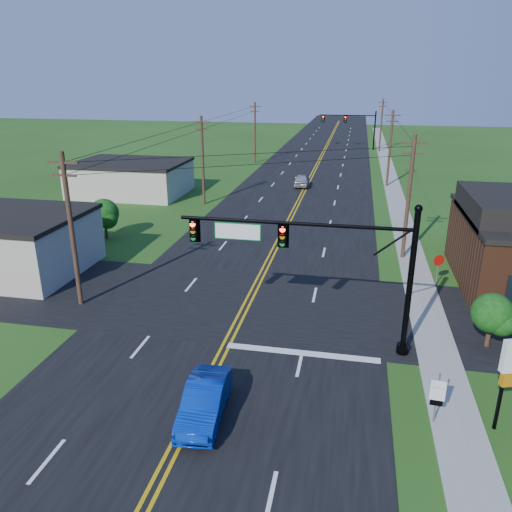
% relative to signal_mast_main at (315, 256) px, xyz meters
% --- Properties ---
extents(ground, '(260.00, 260.00, 0.00)m').
position_rel_signal_mast_main_xyz_m(ground, '(-4.34, -8.00, -4.75)').
color(ground, '#234313').
rests_on(ground, ground).
extents(road_main, '(16.00, 220.00, 0.04)m').
position_rel_signal_mast_main_xyz_m(road_main, '(-4.34, 42.00, -4.73)').
color(road_main, black).
rests_on(road_main, ground).
extents(road_cross, '(70.00, 10.00, 0.04)m').
position_rel_signal_mast_main_xyz_m(road_cross, '(-4.34, 4.00, -4.73)').
color(road_cross, black).
rests_on(road_cross, ground).
extents(sidewalk, '(2.00, 160.00, 0.08)m').
position_rel_signal_mast_main_xyz_m(sidewalk, '(6.16, 32.00, -4.71)').
color(sidewalk, gray).
rests_on(sidewalk, ground).
extents(signal_mast_main, '(11.30, 0.60, 7.48)m').
position_rel_signal_mast_main_xyz_m(signal_mast_main, '(0.00, 0.00, 0.00)').
color(signal_mast_main, black).
rests_on(signal_mast_main, ground).
extents(signal_mast_far, '(10.98, 0.60, 7.48)m').
position_rel_signal_mast_main_xyz_m(signal_mast_far, '(0.10, 72.00, -0.20)').
color(signal_mast_far, black).
rests_on(signal_mast_far, ground).
extents(cream_bldg_near, '(10.20, 8.20, 4.10)m').
position_rel_signal_mast_main_xyz_m(cream_bldg_near, '(-21.34, 6.00, -2.69)').
color(cream_bldg_near, '#BAAD9F').
rests_on(cream_bldg_near, ground).
extents(cream_bldg_far, '(12.20, 9.20, 3.70)m').
position_rel_signal_mast_main_xyz_m(cream_bldg_far, '(-23.34, 30.00, -2.89)').
color(cream_bldg_far, '#BAAD9F').
rests_on(cream_bldg_far, ground).
extents(utility_pole_left_a, '(1.80, 0.28, 9.00)m').
position_rel_signal_mast_main_xyz_m(utility_pole_left_a, '(-13.84, 2.00, -0.03)').
color(utility_pole_left_a, '#342017').
rests_on(utility_pole_left_a, ground).
extents(utility_pole_left_b, '(1.80, 0.28, 9.00)m').
position_rel_signal_mast_main_xyz_m(utility_pole_left_b, '(-13.84, 27.00, -0.03)').
color(utility_pole_left_b, '#342017').
rests_on(utility_pole_left_b, ground).
extents(utility_pole_left_c, '(1.80, 0.28, 9.00)m').
position_rel_signal_mast_main_xyz_m(utility_pole_left_c, '(-13.84, 54.00, -0.03)').
color(utility_pole_left_c, '#342017').
rests_on(utility_pole_left_c, ground).
extents(utility_pole_right_a, '(1.80, 0.28, 9.00)m').
position_rel_signal_mast_main_xyz_m(utility_pole_right_a, '(5.46, 14.00, -0.03)').
color(utility_pole_right_a, '#342017').
rests_on(utility_pole_right_a, ground).
extents(utility_pole_right_b, '(1.80, 0.28, 9.00)m').
position_rel_signal_mast_main_xyz_m(utility_pole_right_b, '(5.46, 40.00, -0.03)').
color(utility_pole_right_b, '#342017').
rests_on(utility_pole_right_b, ground).
extents(utility_pole_right_c, '(1.80, 0.28, 9.00)m').
position_rel_signal_mast_main_xyz_m(utility_pole_right_c, '(5.46, 70.00, -0.03)').
color(utility_pole_right_c, '#342017').
rests_on(utility_pole_right_c, ground).
extents(tree_right_back, '(3.00, 3.00, 4.10)m').
position_rel_signal_mast_main_xyz_m(tree_right_back, '(11.66, 18.00, -2.15)').
color(tree_right_back, '#342017').
rests_on(tree_right_back, ground).
extents(shrub_corner, '(2.00, 2.00, 2.86)m').
position_rel_signal_mast_main_xyz_m(shrub_corner, '(8.66, 1.50, -2.90)').
color(shrub_corner, '#342017').
rests_on(shrub_corner, ground).
extents(tree_left, '(2.40, 2.40, 3.37)m').
position_rel_signal_mast_main_xyz_m(tree_left, '(-18.34, 14.00, -2.59)').
color(tree_left, '#342017').
rests_on(tree_left, ground).
extents(blue_car, '(1.84, 4.42, 1.42)m').
position_rel_signal_mast_main_xyz_m(blue_car, '(-3.60, -6.52, -4.04)').
color(blue_car, '#072EA9').
rests_on(blue_car, ground).
extents(distant_car, '(1.96, 4.45, 1.49)m').
position_rel_signal_mast_main_xyz_m(distant_car, '(-4.72, 37.74, -4.00)').
color(distant_car, '#B4B5B9').
rests_on(distant_car, ground).
extents(route_sign, '(0.58, 0.11, 2.30)m').
position_rel_signal_mast_main_xyz_m(route_sign, '(5.26, -5.21, -3.41)').
color(route_sign, slate).
rests_on(route_sign, ground).
extents(stop_sign, '(0.73, 0.33, 2.17)m').
position_rel_signal_mast_main_xyz_m(stop_sign, '(7.19, 8.98, -3.19)').
color(stop_sign, slate).
rests_on(stop_sign, ground).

